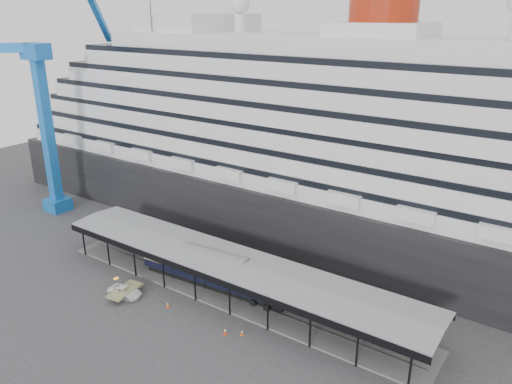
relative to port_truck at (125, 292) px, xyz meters
The scene contains 9 objects.
ground 12.07m from the port_truck, 18.08° to the left, with size 200.00×200.00×0.00m, color #38383B.
cruise_ship 41.50m from the port_truck, 72.15° to the left, with size 130.00×30.00×43.90m.
platform_canopy 14.51m from the port_truck, 37.34° to the left, with size 56.00×9.18×5.30m.
crane_blue 41.36m from the port_truck, 156.89° to the left, with size 22.63×19.19×47.60m.
port_truck is the anchor object (origin of this frame).
pullman_carriage 12.47m from the port_truck, 45.32° to the left, with size 23.47×4.81×22.89m.
traffic_cone_left 6.82m from the port_truck, 11.04° to the left, with size 0.51×0.51×0.79m.
traffic_cone_mid 16.45m from the port_truck, ahead, with size 0.56×0.56×0.84m.
traffic_cone_right 18.30m from the port_truck, ahead, with size 0.44×0.44×0.71m.
Camera 1 is at (36.62, -41.95, 36.58)m, focal length 35.00 mm.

